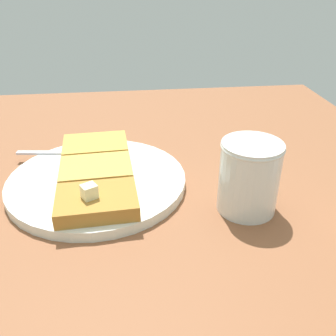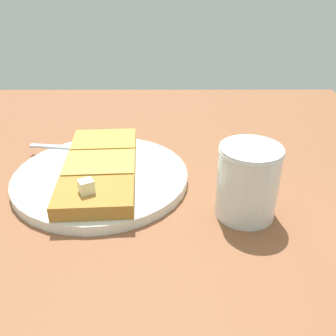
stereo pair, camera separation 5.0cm
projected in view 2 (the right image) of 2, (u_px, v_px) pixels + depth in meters
table_surface at (121, 202)px, 53.35cm from camera, size 97.12×97.12×2.68cm
plate at (101, 177)px, 55.35cm from camera, size 25.60×25.60×1.44cm
toast_slice_left at (94, 197)px, 47.66cm from camera, size 8.08×10.53×2.00cm
toast_slice_middle at (100, 167)px, 54.57cm from camera, size 8.08×10.53×2.00cm
toast_slice_right at (105, 144)px, 61.48cm from camera, size 8.08×10.53×2.00cm
butter_pat_primary at (86, 187)px, 46.35cm from camera, size 2.23×2.30×1.75cm
fork at (83, 148)px, 61.93cm from camera, size 3.30×16.06×0.36cm
syrup_jar at (247, 185)px, 46.70cm from camera, size 7.85×7.85×9.51cm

